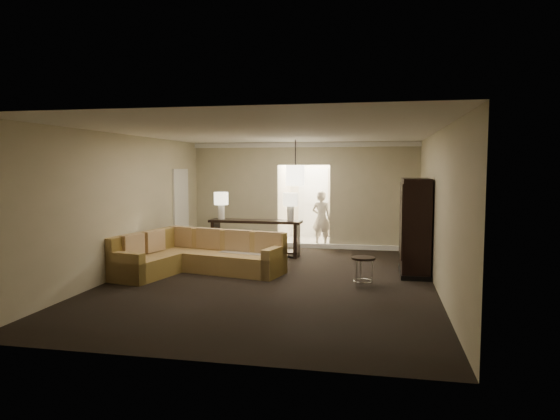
% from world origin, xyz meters
% --- Properties ---
extents(ground, '(8.00, 8.00, 0.00)m').
position_xyz_m(ground, '(0.00, 0.00, 0.00)').
color(ground, black).
rests_on(ground, ground).
extents(wall_back, '(6.00, 0.04, 2.80)m').
position_xyz_m(wall_back, '(0.00, 4.00, 1.40)').
color(wall_back, '#C3B593').
rests_on(wall_back, ground).
extents(wall_front, '(6.00, 0.04, 2.80)m').
position_xyz_m(wall_front, '(0.00, -4.00, 1.40)').
color(wall_front, '#C3B593').
rests_on(wall_front, ground).
extents(wall_left, '(0.04, 8.00, 2.80)m').
position_xyz_m(wall_left, '(-3.00, 0.00, 1.40)').
color(wall_left, '#C3B593').
rests_on(wall_left, ground).
extents(wall_right, '(0.04, 8.00, 2.80)m').
position_xyz_m(wall_right, '(3.00, 0.00, 1.40)').
color(wall_right, '#C3B593').
rests_on(wall_right, ground).
extents(ceiling, '(6.00, 8.00, 0.02)m').
position_xyz_m(ceiling, '(0.00, 0.00, 2.80)').
color(ceiling, silver).
rests_on(ceiling, wall_back).
extents(crown_molding, '(6.00, 0.10, 0.12)m').
position_xyz_m(crown_molding, '(0.00, 3.95, 2.73)').
color(crown_molding, white).
rests_on(crown_molding, wall_back).
extents(baseboard, '(6.00, 0.10, 0.12)m').
position_xyz_m(baseboard, '(0.00, 3.95, 0.06)').
color(baseboard, white).
rests_on(baseboard, ground).
extents(side_door, '(0.05, 0.90, 2.10)m').
position_xyz_m(side_door, '(-2.97, 2.80, 1.05)').
color(side_door, white).
rests_on(side_door, ground).
extents(foyer, '(1.44, 2.02, 2.80)m').
position_xyz_m(foyer, '(0.00, 5.34, 1.30)').
color(foyer, silver).
rests_on(foyer, ground).
extents(sectional_sofa, '(3.23, 2.39, 0.85)m').
position_xyz_m(sectional_sofa, '(-1.70, 0.42, 0.34)').
color(sectional_sofa, brown).
rests_on(sectional_sofa, ground).
extents(coffee_table, '(1.22, 1.22, 0.43)m').
position_xyz_m(coffee_table, '(-0.65, 1.00, 0.21)').
color(coffee_table, silver).
rests_on(coffee_table, ground).
extents(console_table, '(2.27, 0.57, 0.87)m').
position_xyz_m(console_table, '(-0.95, 2.55, 0.52)').
color(console_table, black).
rests_on(console_table, ground).
extents(armoire, '(0.57, 1.34, 1.93)m').
position_xyz_m(armoire, '(2.69, 1.16, 0.92)').
color(armoire, black).
rests_on(armoire, ground).
extents(drink_table, '(0.43, 0.43, 0.53)m').
position_xyz_m(drink_table, '(1.72, -0.10, 0.38)').
color(drink_table, black).
rests_on(drink_table, ground).
extents(table_lamp_left, '(0.35, 0.35, 0.67)m').
position_xyz_m(table_lamp_left, '(-1.82, 2.58, 1.31)').
color(table_lamp_left, silver).
rests_on(table_lamp_left, console_table).
extents(table_lamp_right, '(0.35, 0.35, 0.67)m').
position_xyz_m(table_lamp_right, '(-0.08, 2.53, 1.31)').
color(table_lamp_right, silver).
rests_on(table_lamp_right, console_table).
extents(pendant_light, '(0.38, 0.38, 1.09)m').
position_xyz_m(pendant_light, '(0.00, 2.70, 1.95)').
color(pendant_light, black).
rests_on(pendant_light, ceiling).
extents(person, '(0.70, 0.56, 1.67)m').
position_xyz_m(person, '(0.45, 4.30, 0.83)').
color(person, silver).
rests_on(person, ground).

